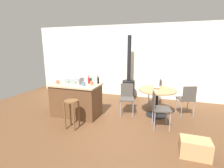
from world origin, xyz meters
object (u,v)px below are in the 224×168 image
at_px(folding_chair_right, 159,107).
at_px(cup_4, 64,82).
at_px(bottle_0, 98,80).
at_px(bottle_2, 89,80).
at_px(wine_glass, 158,87).
at_px(wooden_stool, 72,109).
at_px(bottle_1, 96,81).
at_px(dining_table, 157,96).
at_px(folding_chair_near, 187,98).
at_px(folding_chair_far, 156,90).
at_px(wood_stove, 129,85).
at_px(folding_chair_left, 127,96).
at_px(cup_3, 58,82).
at_px(toolbox, 75,81).
at_px(cup_2, 67,80).
at_px(bottle_3, 91,81).
at_px(cardboard_box, 195,148).
at_px(cup_1, 92,83).
at_px(kitchen_island, 76,100).
at_px(cup_0, 84,84).
at_px(serving_bowl, 156,87).

xyz_separation_m(folding_chair_right, cup_4, (-2.58, 0.08, 0.42)).
relative_size(folding_chair_right, bottle_0, 3.81).
relative_size(bottle_2, wine_glass, 1.59).
bearing_deg(wooden_stool, bottle_1, 73.32).
distance_m(dining_table, bottle_2, 1.93).
bearing_deg(cup_4, wooden_stool, -47.98).
distance_m(folding_chair_near, folding_chair_far, 1.03).
xyz_separation_m(wood_stove, cup_4, (-1.45, -1.80, 0.39)).
bearing_deg(folding_chair_left, bottle_0, -160.54).
height_order(folding_chair_left, cup_3, cup_3).
xyz_separation_m(toolbox, cup_2, (-0.36, 0.17, -0.04)).
relative_size(bottle_3, cardboard_box, 0.38).
distance_m(wooden_stool, bottle_0, 1.14).
xyz_separation_m(wooden_stool, folding_chair_right, (1.92, 0.64, 0.04)).
height_order(folding_chair_near, cup_1, cup_1).
bearing_deg(toolbox, folding_chair_left, 21.40).
distance_m(folding_chair_far, bottle_1, 2.07).
distance_m(folding_chair_near, cup_3, 3.57).
xyz_separation_m(kitchen_island, cup_3, (-0.49, -0.11, 0.50)).
relative_size(folding_chair_left, cup_2, 7.13).
distance_m(bottle_3, cup_0, 0.36).
relative_size(folding_chair_left, wood_stove, 0.38).
height_order(wood_stove, cup_2, wood_stove).
relative_size(wooden_stool, cup_3, 5.53).
bearing_deg(toolbox, wooden_stool, -66.38).
xyz_separation_m(cup_2, serving_bowl, (2.49, 0.60, -0.16)).
bearing_deg(folding_chair_left, bottle_2, -159.38).
bearing_deg(cardboard_box, bottle_3, 154.49).
height_order(folding_chair_near, cup_0, cup_0).
bearing_deg(wood_stove, bottle_3, -115.00).
distance_m(folding_chair_left, cup_2, 1.80).
distance_m(cup_0, serving_bowl, 2.01).
relative_size(folding_chair_left, bottle_1, 3.63).
relative_size(dining_table, wine_glass, 7.00).
bearing_deg(bottle_1, bottle_0, 88.95).
height_order(folding_chair_left, cup_0, cup_0).
relative_size(folding_chair_left, wine_glass, 6.01).
distance_m(wine_glass, cardboard_box, 1.81).
height_order(wood_stove, cup_1, wood_stove).
xyz_separation_m(folding_chair_left, cup_1, (-0.84, -0.53, 0.44)).
relative_size(bottle_3, cup_1, 1.63).
bearing_deg(cup_3, folding_chair_left, 19.76).
bearing_deg(cup_3, serving_bowl, 18.81).
distance_m(folding_chair_right, wine_glass, 0.69).
xyz_separation_m(cup_0, cup_1, (0.17, 0.13, 0.00)).
distance_m(folding_chair_left, cup_4, 1.81).
height_order(kitchen_island, cup_3, cup_3).
relative_size(bottle_1, cup_3, 1.92).
bearing_deg(cup_0, toolbox, 159.06).
height_order(cup_0, cup_1, cup_1).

